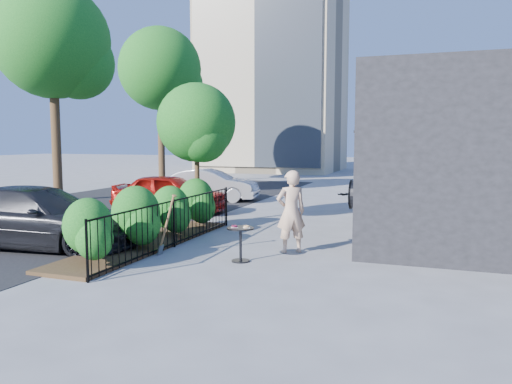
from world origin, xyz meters
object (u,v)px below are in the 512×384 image
at_px(cafe_table, 241,238).
at_px(shovel, 166,228).
at_px(car_darkgrey, 38,217).
at_px(car_red, 170,193).
at_px(street_tree_far, 161,74).
at_px(woman, 291,212).
at_px(street_tree_near, 53,48).
at_px(car_silver, 210,185).
at_px(patio_tree, 198,127).

bearing_deg(cafe_table, shovel, -178.04).
bearing_deg(car_darkgrey, car_red, -9.14).
xyz_separation_m(street_tree_far, shovel, (8.68, -14.76, -5.33)).
xyz_separation_m(cafe_table, woman, (0.73, 1.10, 0.41)).
bearing_deg(car_darkgrey, street_tree_near, 30.59).
height_order(cafe_table, car_red, car_red).
distance_m(street_tree_near, car_red, 7.84).
bearing_deg(car_silver, cafe_table, -160.82).
xyz_separation_m(woman, car_silver, (-5.54, 7.80, -0.26)).
distance_m(patio_tree, shovel, 4.29).
xyz_separation_m(street_tree_far, car_silver, (5.53, -5.80, -5.28)).
xyz_separation_m(street_tree_near, car_silver, (5.53, 2.20, -5.28)).
distance_m(street_tree_far, shovel, 17.93).
height_order(shovel, car_red, shovel).
relative_size(woman, shovel, 1.34).
distance_m(patio_tree, car_darkgrey, 4.82).
bearing_deg(woman, car_silver, -88.78).
distance_m(street_tree_near, street_tree_far, 8.00).
bearing_deg(car_darkgrey, car_silver, -7.77).
height_order(woman, car_darkgrey, woman).
xyz_separation_m(street_tree_far, car_darkgrey, (5.55, -14.98, -5.23)).
height_order(patio_tree, woman, patio_tree).
height_order(patio_tree, street_tree_far, street_tree_far).
height_order(street_tree_near, car_silver, street_tree_near).
xyz_separation_m(street_tree_far, woman, (11.07, -13.60, -5.03)).
distance_m(patio_tree, car_silver, 6.19).
height_order(patio_tree, car_silver, patio_tree).
bearing_deg(shovel, woman, 25.79).
distance_m(cafe_table, shovel, 1.66).
height_order(woman, shovel, woman).
xyz_separation_m(patio_tree, car_silver, (-2.17, 5.40, -2.13)).
distance_m(street_tree_far, car_darkgrey, 16.81).
distance_m(car_silver, car_darkgrey, 9.18).
xyz_separation_m(cafe_table, shovel, (-1.66, -0.06, 0.11)).
bearing_deg(street_tree_far, patio_tree, -55.49).
height_order(shovel, car_silver, shovel).
distance_m(woman, car_red, 6.94).
relative_size(cafe_table, car_red, 0.19).
xyz_separation_m(street_tree_near, cafe_table, (10.34, -6.70, -5.44)).
bearing_deg(car_silver, woman, -153.83).
bearing_deg(cafe_table, woman, 56.37).
relative_size(woman, car_red, 0.47).
relative_size(street_tree_far, car_silver, 2.16).
distance_m(street_tree_near, shovel, 12.23).
bearing_deg(street_tree_far, street_tree_near, -90.00).
bearing_deg(car_silver, car_red, 173.19).
bearing_deg(shovel, car_darkgrey, -175.90).
height_order(car_red, car_silver, car_red).
distance_m(street_tree_far, woman, 18.24).
xyz_separation_m(shovel, car_silver, (-3.15, 8.95, 0.05)).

